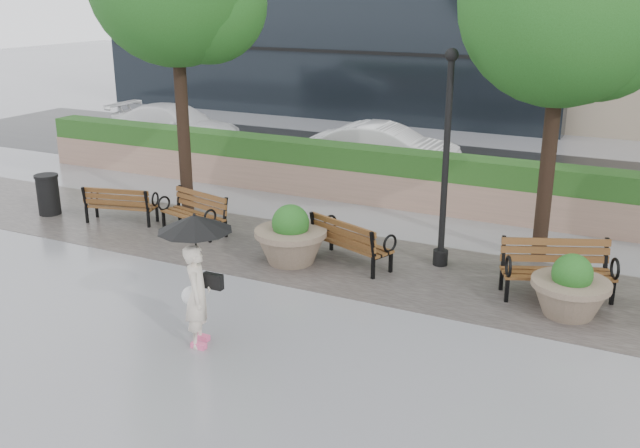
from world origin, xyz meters
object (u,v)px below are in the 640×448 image
at_px(bench_0, 122,212).
at_px(planter_left, 291,240).
at_px(bench_2, 351,251).
at_px(car_right, 386,149).
at_px(pedestrian, 197,267).
at_px(bench_1, 194,221).
at_px(trash_bin, 48,196).
at_px(car_left, 176,126).
at_px(lamppost, 445,175).
at_px(planter_right, 570,292).
at_px(bench_3, 556,281).

height_order(bench_0, planter_left, planter_left).
distance_m(bench_2, car_right, 7.28).
bearing_deg(pedestrian, planter_left, -18.26).
bearing_deg(car_right, bench_1, 160.88).
relative_size(bench_2, trash_bin, 2.00).
height_order(bench_2, trash_bin, bench_2).
distance_m(bench_1, car_left, 9.19).
height_order(bench_0, lamppost, lamppost).
bearing_deg(planter_right, bench_1, 174.77).
bearing_deg(lamppost, planter_left, -156.20).
height_order(planter_left, trash_bin, planter_left).
relative_size(bench_2, planter_right, 1.45).
height_order(bench_1, bench_3, bench_3).
xyz_separation_m(planter_left, lamppost, (2.60, 1.15, 1.32)).
xyz_separation_m(bench_3, pedestrian, (-4.42, -4.04, 0.91)).
bearing_deg(bench_1, bench_3, 13.40).
xyz_separation_m(bench_2, lamppost, (1.54, 0.71, 1.50)).
xyz_separation_m(bench_3, car_left, (-13.36, 7.17, 0.39)).
distance_m(planter_left, trash_bin, 6.51).
relative_size(bench_0, bench_3, 0.86).
xyz_separation_m(bench_2, trash_bin, (-7.57, -0.21, 0.18)).
bearing_deg(bench_0, trash_bin, -6.04).
bearing_deg(planter_left, bench_0, 173.98).
relative_size(trash_bin, pedestrian, 0.46).
relative_size(planter_left, car_left, 0.29).
bearing_deg(bench_2, planter_right, -165.70).
distance_m(planter_right, trash_bin, 11.61).
distance_m(bench_1, bench_3, 7.52).
bearing_deg(bench_2, trash_bin, 22.93).
bearing_deg(bench_0, bench_3, 166.62).
distance_m(planter_left, pedestrian, 3.57).
bearing_deg(trash_bin, lamppost, 5.83).
distance_m(bench_2, planter_left, 1.16).
height_order(bench_3, lamppost, lamppost).
bearing_deg(planter_left, car_left, 137.91).
bearing_deg(planter_right, car_right, 129.14).
xyz_separation_m(bench_2, bench_3, (3.73, 0.14, 0.02)).
distance_m(bench_1, bench_2, 3.79).
distance_m(bench_0, lamppost, 7.37).
xyz_separation_m(bench_1, planter_right, (7.82, -0.72, 0.15)).
relative_size(planter_left, lamppost, 0.34).
bearing_deg(bench_1, planter_right, 8.80).
xyz_separation_m(planter_left, planter_right, (5.10, -0.06, -0.05)).
height_order(bench_1, car_right, car_right).
bearing_deg(bench_1, pedestrian, -39.04).
bearing_deg(planter_right, planter_left, 179.27).
bearing_deg(bench_0, pedestrian, 127.51).
xyz_separation_m(lamppost, car_left, (-11.16, 6.59, -1.09)).
bearing_deg(car_left, planter_right, -120.36).
xyz_separation_m(lamppost, car_right, (-3.58, 6.26, -1.08)).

